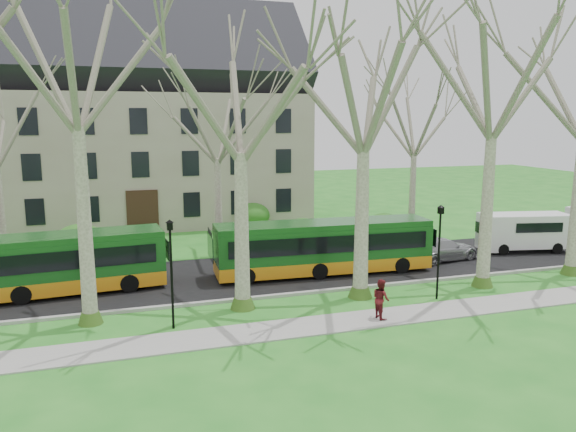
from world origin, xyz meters
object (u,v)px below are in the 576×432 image
Objects in this scene: bus_follow at (324,247)px; van_a at (524,232)px; bus_lead at (35,265)px; pedestrian_b at (381,299)px; sedan at (442,249)px.

van_a is (13.64, 0.89, -0.27)m from bus_follow.
bus_lead is 15.88m from pedestrian_b.
pedestrian_b is (-0.22, -7.09, -0.61)m from bus_follow.
van_a is 3.24× the size of pedestrian_b.
sedan is 2.75× the size of pedestrian_b.
sedan is 10.86m from pedestrian_b.
bus_lead reaches higher than van_a.
van_a reaches higher than sedan.
bus_follow is at bearing -6.64° from bus_lead.
bus_lead is at bearing 57.44° from pedestrian_b.
bus_lead is at bearing -178.71° from bus_follow.
sedan is 0.85× the size of van_a.
sedan is at bearing -50.07° from pedestrian_b.
sedan is 6.11m from van_a.
bus_lead reaches higher than pedestrian_b.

